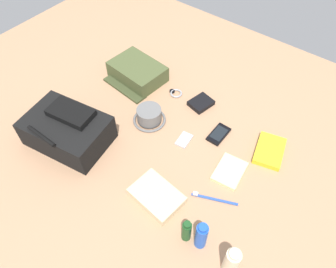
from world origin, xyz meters
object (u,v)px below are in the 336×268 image
at_px(toiletry_pouch, 137,72).
at_px(toothbrush, 212,198).
at_px(media_player, 184,140).
at_px(wristwatch, 176,93).
at_px(folded_towel, 157,196).
at_px(cell_phone, 219,134).
at_px(deodorant_spray, 201,236).
at_px(lotion_bottle, 231,262).
at_px(backpack, 68,130).
at_px(wallet, 201,103).
at_px(shampoo_bottle, 187,231).
at_px(notepad, 230,171).
at_px(bucket_hat, 149,116).
at_px(paperback_novel, 269,151).

distance_m(toiletry_pouch, toothbrush, 0.79).
bearing_deg(media_player, toothbrush, 146.51).
xyz_separation_m(wristwatch, folded_towel, (-0.30, 0.52, 0.01)).
distance_m(toiletry_pouch, media_player, 0.49).
xyz_separation_m(cell_phone, wristwatch, (0.32, -0.10, -0.00)).
height_order(toiletry_pouch, deodorant_spray, deodorant_spray).
bearing_deg(lotion_bottle, deodorant_spray, -6.96).
xyz_separation_m(backpack, folded_towel, (-0.49, -0.01, -0.05)).
height_order(wallet, folded_towel, folded_towel).
bearing_deg(wristwatch, shampoo_bottle, 129.75).
distance_m(wristwatch, notepad, 0.52).
relative_size(wristwatch, folded_towel, 0.36).
bearing_deg(deodorant_spray, shampoo_bottle, 12.66).
bearing_deg(media_player, bucket_hat, 0.86).
height_order(backpack, notepad, backpack).
height_order(paperback_novel, media_player, paperback_novel).
height_order(paperback_novel, toothbrush, paperback_novel).
bearing_deg(deodorant_spray, wallet, -56.24).
bearing_deg(backpack, notepad, -156.34).
bearing_deg(toothbrush, shampoo_bottle, 92.45).
distance_m(wristwatch, wallet, 0.15).
height_order(backpack, toothbrush, backpack).
bearing_deg(bucket_hat, backpack, 55.88).
relative_size(toiletry_pouch, shampoo_bottle, 2.50).
bearing_deg(wristwatch, deodorant_spray, 133.33).
distance_m(backpack, shampoo_bottle, 0.68).
distance_m(bucket_hat, folded_towel, 0.41).
bearing_deg(backpack, deodorant_spray, 177.09).
relative_size(toiletry_pouch, bucket_hat, 1.86).
xyz_separation_m(toiletry_pouch, bucket_hat, (-0.24, 0.19, -0.01)).
xyz_separation_m(lotion_bottle, toothbrush, (0.19, -0.19, -0.07)).
distance_m(bucket_hat, deodorant_spray, 0.63).
bearing_deg(paperback_novel, cell_phone, 12.87).
bearing_deg(paperback_novel, deodorant_spray, 88.52).
height_order(toothbrush, wallet, wallet).
bearing_deg(deodorant_spray, notepad, -77.66).
xyz_separation_m(backpack, wallet, (-0.34, -0.54, -0.06)).
xyz_separation_m(media_player, wristwatch, (0.21, -0.22, 0.00)).
bearing_deg(media_player, shampoo_bottle, 126.76).
bearing_deg(wallet, backpack, 69.92).
bearing_deg(shampoo_bottle, lotion_bottle, 178.85).
distance_m(media_player, folded_towel, 0.31).
distance_m(paperback_novel, notepad, 0.21).
xyz_separation_m(toiletry_pouch, folded_towel, (-0.53, 0.49, -0.02)).
bearing_deg(cell_phone, bucket_hat, 22.20).
xyz_separation_m(shampoo_bottle, media_player, (0.27, -0.36, -0.05)).
relative_size(toiletry_pouch, wristwatch, 4.11).
relative_size(paperback_novel, notepad, 1.31).
height_order(lotion_bottle, shampoo_bottle, lotion_bottle).
distance_m(media_player, wallet, 0.24).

